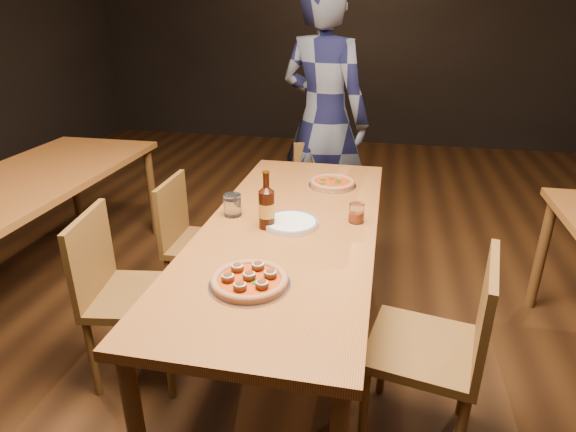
% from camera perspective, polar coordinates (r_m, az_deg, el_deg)
% --- Properties ---
extents(ground, '(9.00, 9.00, 0.00)m').
position_cam_1_polar(ground, '(2.66, 0.23, -16.00)').
color(ground, black).
extents(table_main, '(0.80, 2.00, 0.75)m').
position_cam_1_polar(table_main, '(2.29, 0.25, -2.77)').
color(table_main, brown).
rests_on(table_main, ground).
extents(table_left, '(0.80, 2.00, 0.75)m').
position_cam_1_polar(table_left, '(3.29, -29.06, 2.50)').
color(table_left, brown).
rests_on(table_left, ground).
extents(chair_main_nw, '(0.47, 0.47, 0.89)m').
position_cam_1_polar(chair_main_nw, '(2.41, -17.43, -8.89)').
color(chair_main_nw, brown).
rests_on(chair_main_nw, ground).
extents(chair_main_sw, '(0.40, 0.40, 0.84)m').
position_cam_1_polar(chair_main_sw, '(2.87, -9.88, -3.21)').
color(chair_main_sw, brown).
rests_on(chair_main_sw, ground).
extents(chair_main_e, '(0.50, 0.50, 0.91)m').
position_cam_1_polar(chair_main_e, '(2.05, 15.77, -14.66)').
color(chair_main_e, brown).
rests_on(chair_main_e, ground).
extents(chair_end, '(0.52, 0.52, 0.84)m').
position_cam_1_polar(chair_end, '(3.45, 4.55, 1.82)').
color(chair_end, brown).
rests_on(chair_end, ground).
extents(pizza_meatball, '(0.30, 0.30, 0.06)m').
position_cam_1_polar(pizza_meatball, '(1.79, -4.60, -7.57)').
color(pizza_meatball, '#B7B7BF').
rests_on(pizza_meatball, table_main).
extents(pizza_margherita, '(0.27, 0.27, 0.04)m').
position_cam_1_polar(pizza_margherita, '(2.77, 5.29, 3.93)').
color(pizza_margherita, '#B7B7BF').
rests_on(pizza_margherita, table_main).
extents(plate_stack, '(0.25, 0.25, 0.02)m').
position_cam_1_polar(plate_stack, '(2.25, 0.32, -0.86)').
color(plate_stack, white).
rests_on(plate_stack, table_main).
extents(beer_bottle, '(0.08, 0.08, 0.27)m').
position_cam_1_polar(beer_bottle, '(2.20, -2.55, 0.91)').
color(beer_bottle, black).
rests_on(beer_bottle, table_main).
extents(water_glass, '(0.09, 0.09, 0.11)m').
position_cam_1_polar(water_glass, '(2.36, -6.59, 1.30)').
color(water_glass, white).
rests_on(water_glass, table_main).
extents(amber_glass, '(0.07, 0.07, 0.09)m').
position_cam_1_polar(amber_glass, '(2.30, 8.12, 0.36)').
color(amber_glass, '#B04013').
rests_on(amber_glass, table_main).
extents(diner, '(0.82, 0.70, 1.90)m').
position_cam_1_polar(diner, '(3.53, 4.27, 11.28)').
color(diner, black).
rests_on(diner, ground).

